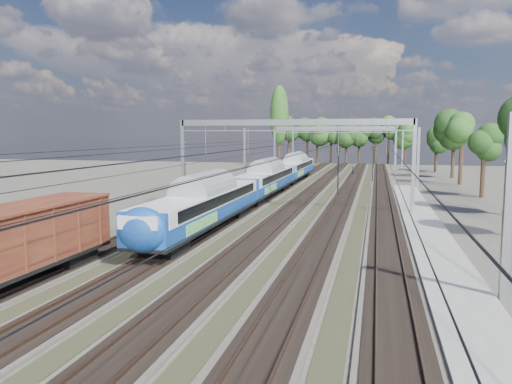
% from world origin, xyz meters
% --- Properties ---
extents(ground, '(220.00, 220.00, 0.00)m').
position_xyz_m(ground, '(0.00, 0.00, 0.00)').
color(ground, '#47423A').
rests_on(ground, ground).
extents(track_bed, '(21.00, 130.00, 0.34)m').
position_xyz_m(track_bed, '(-0.00, 45.00, 0.10)').
color(track_bed, '#47423A').
rests_on(track_bed, ground).
extents(platform, '(3.00, 70.00, 0.30)m').
position_xyz_m(platform, '(12.00, 20.00, 0.15)').
color(platform, gray).
rests_on(platform, ground).
extents(catenary, '(25.65, 130.00, 9.00)m').
position_xyz_m(catenary, '(0.33, 52.69, 6.40)').
color(catenary, gray).
rests_on(catenary, ground).
extents(tree_belt, '(39.87, 99.01, 11.94)m').
position_xyz_m(tree_belt, '(7.66, 91.04, 7.95)').
color(tree_belt, black).
rests_on(tree_belt, ground).
extents(poplar, '(4.40, 4.40, 19.04)m').
position_xyz_m(poplar, '(-14.50, 98.00, 11.89)').
color(poplar, black).
rests_on(poplar, ground).
extents(emu_train, '(3.11, 65.83, 4.55)m').
position_xyz_m(emu_train, '(-4.50, 38.33, 2.68)').
color(emu_train, black).
rests_on(emu_train, ground).
extents(worker, '(0.40, 0.60, 1.61)m').
position_xyz_m(worker, '(3.95, 74.22, 0.80)').
color(worker, black).
rests_on(worker, ground).
extents(signal_near, '(0.43, 0.40, 6.17)m').
position_xyz_m(signal_near, '(3.71, 40.96, 3.91)').
color(signal_near, black).
rests_on(signal_near, ground).
extents(signal_far, '(0.40, 0.36, 5.88)m').
position_xyz_m(signal_far, '(7.59, 62.16, 3.72)').
color(signal_far, black).
rests_on(signal_far, ground).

